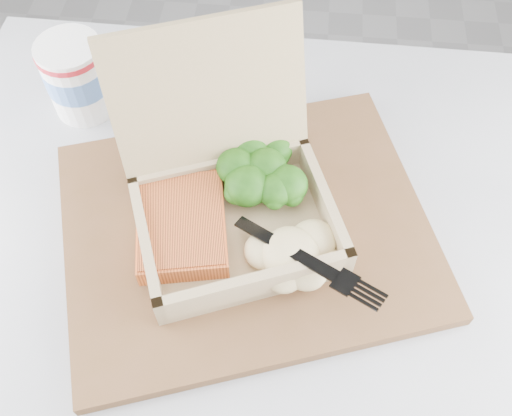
# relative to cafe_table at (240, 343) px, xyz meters

# --- Properties ---
(cafe_table) EXTENTS (0.76, 0.76, 0.71)m
(cafe_table) POSITION_rel_cafe_table_xyz_m (0.00, 0.00, 0.00)
(cafe_table) COLOR black
(cafe_table) RESTS_ON floor
(serving_tray) EXTENTS (0.46, 0.41, 0.02)m
(serving_tray) POSITION_rel_cafe_table_xyz_m (0.00, 0.06, 0.19)
(serving_tray) COLOR brown
(serving_tray) RESTS_ON cafe_table
(takeout_container) EXTENTS (0.26, 0.26, 0.18)m
(takeout_container) POSITION_rel_cafe_table_xyz_m (-0.01, 0.08, 0.24)
(takeout_container) COLOR tan
(takeout_container) RESTS_ON serving_tray
(salmon_fillet) EXTENTS (0.11, 0.13, 0.02)m
(salmon_fillet) POSITION_rel_cafe_table_xyz_m (-0.06, 0.04, 0.22)
(salmon_fillet) COLOR #D36529
(salmon_fillet) RESTS_ON takeout_container
(broccoli_pile) EXTENTS (0.11, 0.11, 0.04)m
(broccoli_pile) POSITION_rel_cafe_table_xyz_m (0.02, 0.11, 0.23)
(broccoli_pile) COLOR #2C7018
(broccoli_pile) RESTS_ON takeout_container
(mashed_potatoes) EXTENTS (0.09, 0.08, 0.03)m
(mashed_potatoes) POSITION_rel_cafe_table_xyz_m (0.05, 0.02, 0.23)
(mashed_potatoes) COLOR beige
(mashed_potatoes) RESTS_ON takeout_container
(plastic_fork) EXTENTS (0.15, 0.11, 0.02)m
(plastic_fork) POSITION_rel_cafe_table_xyz_m (0.03, 0.03, 0.24)
(plastic_fork) COLOR black
(plastic_fork) RESTS_ON mashed_potatoes
(paper_cup) EXTENTS (0.08, 0.08, 0.10)m
(paper_cup) POSITION_rel_cafe_table_xyz_m (-0.21, 0.22, 0.23)
(paper_cup) COLOR white
(paper_cup) RESTS_ON cafe_table
(receipt) EXTENTS (0.12, 0.14, 0.00)m
(receipt) POSITION_rel_cafe_table_xyz_m (-0.01, 0.26, 0.18)
(receipt) COLOR white
(receipt) RESTS_ON cafe_table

